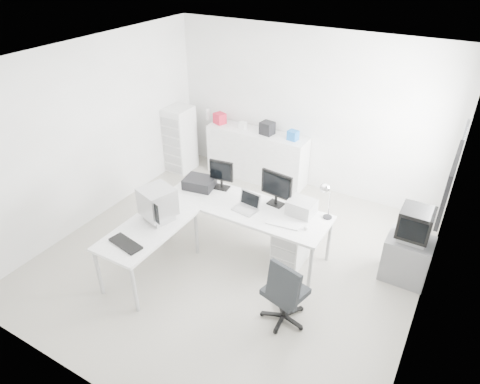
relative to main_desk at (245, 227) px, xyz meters
The scene contains 30 objects.
floor 0.46m from the main_desk, 100.36° to the right, with size 5.00×5.00×0.01m, color beige.
ceiling 2.44m from the main_desk, 100.36° to the right, with size 5.00×5.00×0.01m, color white.
back_wall 2.46m from the main_desk, 91.26° to the left, with size 5.00×0.02×2.80m, color white.
left_wall 2.76m from the main_desk, behind, with size 0.02×5.00×2.80m, color white.
right_wall 2.67m from the main_desk, ahead, with size 0.02×5.00×2.80m, color white.
window 2.88m from the main_desk, 20.96° to the left, with size 0.02×1.20×1.10m, color white, non-canonical shape.
wall_picture 2.87m from the main_desk, ahead, with size 0.04×0.90×0.60m, color black, non-canonical shape.
main_desk is the anchor object (origin of this frame).
side_desk 1.39m from the main_desk, 127.69° to the right, with size 0.70×1.40×0.75m, color white, non-canonical shape.
drawer_pedestal 0.71m from the main_desk, ahead, with size 0.40×0.50×0.60m, color white.
inkjet_printer 0.97m from the main_desk, behind, with size 0.44×0.34×0.16m, color black.
lcd_monitor_small 0.86m from the main_desk, 155.56° to the left, with size 0.37×0.21×0.46m, color black, non-canonical shape.
lcd_monitor_large 0.76m from the main_desk, 35.54° to the left, with size 0.48×0.19×0.50m, color black, non-canonical shape.
laptop 0.49m from the main_desk, 63.43° to the right, with size 0.30×0.31×0.20m, color #B7B7BA, non-canonical shape.
white_keyboard 0.77m from the main_desk, 12.99° to the right, with size 0.44×0.14×0.02m, color white.
white_mouse 1.04m from the main_desk, ahead, with size 0.06×0.06×0.06m, color white.
laser_printer 0.92m from the main_desk, 16.35° to the left, with size 0.36×0.30×0.20m, color #A3A3A3.
desk_lamp 1.29m from the main_desk, 15.26° to the left, with size 0.16×0.16×0.47m, color silver, non-canonical shape.
crt_monitor 1.34m from the main_desk, 135.00° to the right, with size 0.37×0.37×0.43m, color #B7B7BA, non-canonical shape.
black_keyboard 1.77m from the main_desk, 119.54° to the right, with size 0.46×0.18×0.03m, color black.
office_chair 1.44m from the main_desk, 41.53° to the right, with size 0.57×0.57×0.98m, color #232527, non-canonical shape.
tv_cabinet 2.24m from the main_desk, 13.83° to the left, with size 0.58×0.48×0.64m, color slate.
crt_tv 2.29m from the main_desk, 13.83° to the left, with size 0.50×0.48×0.45m, color black, non-canonical shape.
sideboard 2.16m from the main_desk, 113.75° to the left, with size 1.91×0.48×0.95m, color white.
clutter_box_a 2.67m from the main_desk, 130.23° to the left, with size 0.20×0.18×0.20m, color red.
clutter_box_b 2.38m from the main_desk, 120.64° to the left, with size 0.13×0.11×0.13m, color white.
clutter_box_c 2.19m from the main_desk, 108.71° to the left, with size 0.23×0.21×0.23m, color black.
clutter_box_d 2.09m from the main_desk, 94.86° to the left, with size 0.17×0.15×0.17m, color blue.
clutter_bottle 2.90m from the main_desk, 134.37° to the left, with size 0.07×0.07×0.22m, color white.
filing_cabinet 2.82m from the main_desk, 146.06° to the left, with size 0.44×0.53×1.27m, color white.
Camera 1 is at (2.50, -4.13, 4.04)m, focal length 32.00 mm.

